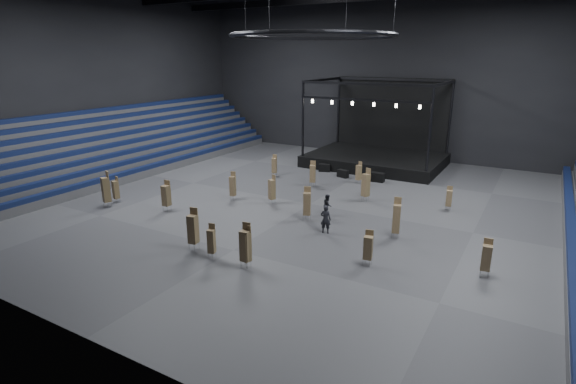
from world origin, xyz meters
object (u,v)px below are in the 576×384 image
Objects in this scene: chair_stack_10 at (368,247)px; chair_stack_6 at (486,257)px; chair_stack_2 at (307,203)px; chair_stack_14 at (274,165)px; chair_stack_4 at (272,189)px; chair_stack_7 at (246,246)px; chair_stack_16 at (116,189)px; stage at (378,151)px; flight_case_left at (325,168)px; chair_stack_12 at (245,245)px; man_center at (326,219)px; chair_stack_8 at (313,173)px; chair_stack_11 at (366,184)px; flight_case_right at (377,177)px; chair_stack_5 at (449,198)px; chair_stack_0 at (166,195)px; chair_stack_9 at (396,218)px; chair_stack_3 at (233,186)px; chair_stack_15 at (106,189)px; chair_stack_13 at (359,172)px; chair_stack_1 at (211,241)px; flight_case_mid at (343,174)px; chair_stack_17 at (193,228)px.

chair_stack_6 is at bearing 7.20° from chair_stack_10.
chair_stack_14 is at bearing 109.81° from chair_stack_2.
chair_stack_4 is 11.61m from chair_stack_7.
chair_stack_16 is at bearing -127.67° from chair_stack_4.
flight_case_left is (-3.65, -5.96, -1.05)m from stage.
chair_stack_14 is at bearing 109.99° from chair_stack_12.
chair_stack_8 is at bearing -72.03° from man_center.
chair_stack_4 is (-4.27, 2.02, -0.09)m from chair_stack_2.
chair_stack_11 is (-10.42, 9.39, 0.26)m from chair_stack_6.
flight_case_right is 0.68× the size of chair_stack_5.
chair_stack_0 reaches higher than chair_stack_8.
flight_case_right is at bearing 97.52° from chair_stack_10.
chair_stack_0 is 1.02× the size of chair_stack_4.
chair_stack_4 is at bearing -73.17° from chair_stack_14.
stage reaches higher than chair_stack_9.
chair_stack_10 is at bearing -37.82° from chair_stack_3.
chair_stack_15 is 1.49× the size of man_center.
chair_stack_8 is 1.14× the size of chair_stack_13.
man_center is at bearing 41.67° from chair_stack_1.
chair_stack_9 is at bearing 65.65° from chair_stack_7.
flight_case_mid is at bearing 78.84° from chair_stack_2.
chair_stack_17 is (4.95, -17.57, 0.25)m from chair_stack_14.
chair_stack_7 is at bearing -127.71° from chair_stack_5.
man_center is (-6.30, -9.03, -0.05)m from chair_stack_5.
chair_stack_5 is 17.29m from chair_stack_14.
flight_case_right is at bearing -98.32° from man_center.
flight_case_mid is 12.21m from chair_stack_5.
chair_stack_12 is 4.24m from chair_stack_17.
chair_stack_13 is (-0.38, 11.22, -0.22)m from chair_stack_2.
flight_case_right is 0.55× the size of chair_stack_8.
flight_case_left is 12.80m from chair_stack_3.
flight_case_mid is 15.64m from chair_stack_9.
stage reaches higher than flight_case_right.
chair_stack_13 is at bearing -82.64° from stage.
chair_stack_8 is at bearing 70.89° from chair_stack_15.
chair_stack_12 is 1.22× the size of chair_stack_16.
chair_stack_1 is 0.77× the size of chair_stack_11.
chair_stack_4 is at bearing 82.24° from chair_stack_17.
chair_stack_15 reaches higher than chair_stack_11.
chair_stack_3 reaches higher than chair_stack_10.
chair_stack_12 is (10.90, -4.88, 0.08)m from chair_stack_0.
chair_stack_9 reaches higher than chair_stack_4.
stage is at bearing 118.12° from chair_stack_5.
chair_stack_16 reaches higher than chair_stack_10.
chair_stack_9 is at bearing -115.31° from chair_stack_5.
chair_stack_9 reaches higher than flight_case_left.
chair_stack_15 is (-4.79, -1.68, 0.21)m from chair_stack_0.
chair_stack_14 is at bearing 77.13° from chair_stack_16.
chair_stack_17 is (-3.68, -8.13, 0.08)m from chair_stack_2.
chair_stack_6 is 0.82× the size of chair_stack_12.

